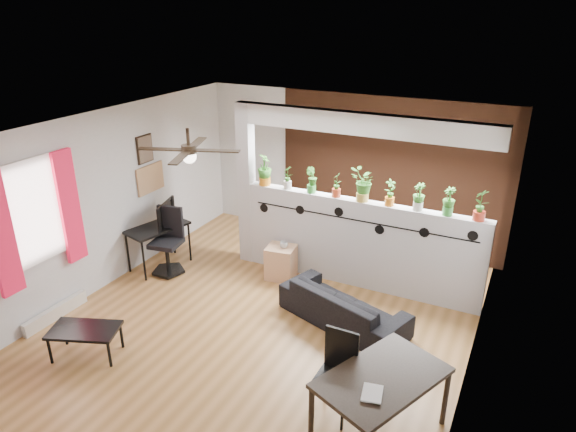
{
  "coord_description": "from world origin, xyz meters",
  "views": [
    {
      "loc": [
        2.89,
        -5.08,
        3.95
      ],
      "look_at": [
        0.07,
        0.6,
        1.32
      ],
      "focal_mm": 32.0,
      "sensor_mm": 36.0,
      "label": 1
    }
  ],
  "objects_px": {
    "potted_plant_7": "(449,201)",
    "potted_plant_2": "(312,179)",
    "potted_plant_1": "(288,176)",
    "potted_plant_4": "(363,184)",
    "office_chair": "(168,245)",
    "potted_plant_0": "(265,169)",
    "cube_shelf": "(281,262)",
    "cup": "(284,245)",
    "computer_desk": "(158,230)",
    "potted_plant_3": "(337,184)",
    "potted_plant_5": "(390,192)",
    "potted_plant_6": "(419,196)",
    "potted_plant_8": "(481,204)",
    "sofa": "(344,306)",
    "coffee_table": "(84,332)",
    "ceiling_fan": "(189,152)",
    "dining_table": "(382,382)",
    "folding_chair": "(338,366)"
  },
  "relations": [
    {
      "from": "potted_plant_7",
      "to": "potted_plant_2",
      "type": "bearing_deg",
      "value": 180.0
    },
    {
      "from": "potted_plant_1",
      "to": "potted_plant_4",
      "type": "distance_m",
      "value": 1.19
    },
    {
      "from": "office_chair",
      "to": "potted_plant_7",
      "type": "bearing_deg",
      "value": 13.3
    },
    {
      "from": "potted_plant_0",
      "to": "cube_shelf",
      "type": "height_order",
      "value": "potted_plant_0"
    },
    {
      "from": "cup",
      "to": "computer_desk",
      "type": "xyz_separation_m",
      "value": [
        -1.97,
        -0.53,
        0.06
      ]
    },
    {
      "from": "cup",
      "to": "potted_plant_1",
      "type": "bearing_deg",
      "value": 107.1
    },
    {
      "from": "potted_plant_0",
      "to": "office_chair",
      "type": "bearing_deg",
      "value": -142.31
    },
    {
      "from": "potted_plant_0",
      "to": "potted_plant_3",
      "type": "bearing_deg",
      "value": 0.0
    },
    {
      "from": "potted_plant_1",
      "to": "cube_shelf",
      "type": "relative_size",
      "value": 0.69
    },
    {
      "from": "potted_plant_3",
      "to": "potted_plant_5",
      "type": "bearing_deg",
      "value": 0.0
    },
    {
      "from": "potted_plant_6",
      "to": "potted_plant_8",
      "type": "relative_size",
      "value": 0.89
    },
    {
      "from": "sofa",
      "to": "coffee_table",
      "type": "height_order",
      "value": "sofa"
    },
    {
      "from": "potted_plant_0",
      "to": "potted_plant_1",
      "type": "xyz_separation_m",
      "value": [
        0.4,
        -0.0,
        -0.06
      ]
    },
    {
      "from": "potted_plant_6",
      "to": "computer_desk",
      "type": "distance_m",
      "value": 4.04
    },
    {
      "from": "ceiling_fan",
      "to": "office_chair",
      "type": "bearing_deg",
      "value": 144.41
    },
    {
      "from": "potted_plant_6",
      "to": "potted_plant_0",
      "type": "bearing_deg",
      "value": 180.0
    },
    {
      "from": "potted_plant_2",
      "to": "potted_plant_4",
      "type": "xyz_separation_m",
      "value": [
        0.79,
        0.0,
        0.04
      ]
    },
    {
      "from": "potted_plant_0",
      "to": "potted_plant_6",
      "type": "distance_m",
      "value": 2.37
    },
    {
      "from": "ceiling_fan",
      "to": "cup",
      "type": "relative_size",
      "value": 10.09
    },
    {
      "from": "potted_plant_2",
      "to": "computer_desk",
      "type": "relative_size",
      "value": 0.37
    },
    {
      "from": "potted_plant_8",
      "to": "dining_table",
      "type": "distance_m",
      "value": 2.89
    },
    {
      "from": "potted_plant_3",
      "to": "computer_desk",
      "type": "relative_size",
      "value": 0.35
    },
    {
      "from": "sofa",
      "to": "office_chair",
      "type": "bearing_deg",
      "value": 16.28
    },
    {
      "from": "coffee_table",
      "to": "potted_plant_5",
      "type": "bearing_deg",
      "value": 48.27
    },
    {
      "from": "potted_plant_8",
      "to": "potted_plant_4",
      "type": "bearing_deg",
      "value": 180.0
    },
    {
      "from": "potted_plant_3",
      "to": "cube_shelf",
      "type": "relative_size",
      "value": 0.71
    },
    {
      "from": "cup",
      "to": "coffee_table",
      "type": "relative_size",
      "value": 0.13
    },
    {
      "from": "coffee_table",
      "to": "potted_plant_0",
      "type": "bearing_deg",
      "value": 75.88
    },
    {
      "from": "computer_desk",
      "to": "dining_table",
      "type": "xyz_separation_m",
      "value": [
        4.21,
        -1.82,
        -0.01
      ]
    },
    {
      "from": "potted_plant_3",
      "to": "computer_desk",
      "type": "distance_m",
      "value": 2.94
    },
    {
      "from": "potted_plant_7",
      "to": "coffee_table",
      "type": "xyz_separation_m",
      "value": [
        -3.54,
        -3.08,
        -1.22
      ]
    },
    {
      "from": "potted_plant_4",
      "to": "cup",
      "type": "bearing_deg",
      "value": -162.53
    },
    {
      "from": "potted_plant_1",
      "to": "potted_plant_4",
      "type": "xyz_separation_m",
      "value": [
        1.19,
        0.0,
        0.06
      ]
    },
    {
      "from": "sofa",
      "to": "potted_plant_0",
      "type": "bearing_deg",
      "value": -12.66
    },
    {
      "from": "potted_plant_1",
      "to": "potted_plant_8",
      "type": "distance_m",
      "value": 2.77
    },
    {
      "from": "cube_shelf",
      "to": "coffee_table",
      "type": "xyz_separation_m",
      "value": [
        -1.23,
        -2.74,
        0.07
      ]
    },
    {
      "from": "potted_plant_7",
      "to": "computer_desk",
      "type": "xyz_separation_m",
      "value": [
        -4.24,
        -0.87,
        -0.93
      ]
    },
    {
      "from": "sofa",
      "to": "cup",
      "type": "height_order",
      "value": "cup"
    },
    {
      "from": "potted_plant_5",
      "to": "cube_shelf",
      "type": "distance_m",
      "value": 2.03
    },
    {
      "from": "potted_plant_4",
      "to": "ceiling_fan",
      "type": "bearing_deg",
      "value": -131.63
    },
    {
      "from": "ceiling_fan",
      "to": "potted_plant_4",
      "type": "xyz_separation_m",
      "value": [
        1.6,
        1.8,
        -0.71
      ]
    },
    {
      "from": "office_chair",
      "to": "potted_plant_2",
      "type": "bearing_deg",
      "value": 25.12
    },
    {
      "from": "potted_plant_6",
      "to": "potted_plant_3",
      "type": "bearing_deg",
      "value": 180.0
    },
    {
      "from": "potted_plant_6",
      "to": "office_chair",
      "type": "xyz_separation_m",
      "value": [
        -3.59,
        -0.94,
        -1.1
      ]
    },
    {
      "from": "potted_plant_5",
      "to": "folding_chair",
      "type": "xyz_separation_m",
      "value": [
        0.27,
        -2.58,
        -1.0
      ]
    },
    {
      "from": "potted_plant_7",
      "to": "dining_table",
      "type": "height_order",
      "value": "potted_plant_7"
    },
    {
      "from": "potted_plant_3",
      "to": "potted_plant_8",
      "type": "xyz_separation_m",
      "value": [
        1.97,
        0.0,
        0.03
      ]
    },
    {
      "from": "potted_plant_0",
      "to": "computer_desk",
      "type": "height_order",
      "value": "potted_plant_0"
    },
    {
      "from": "potted_plant_0",
      "to": "sofa",
      "type": "distance_m",
      "value": 2.46
    },
    {
      "from": "potted_plant_3",
      "to": "office_chair",
      "type": "bearing_deg",
      "value": -158.61
    }
  ]
}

